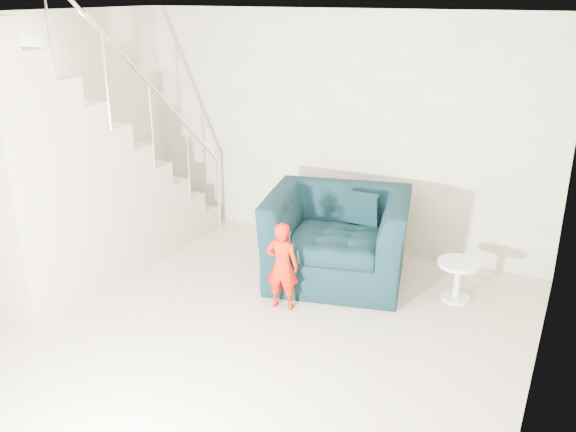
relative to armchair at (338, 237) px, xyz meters
The scene contains 11 objects.
floor 1.90m from the armchair, 103.49° to the right, with size 5.50×5.50×0.00m, color tan.
ceiling 2.90m from the armchair, 103.49° to the right, with size 5.50×5.50×0.00m, color silver.
back_wall 1.37m from the armchair, 114.21° to the left, with size 5.00×5.00×0.00m, color #ABA38B.
right_wall 2.88m from the armchair, 40.91° to the right, with size 5.50×5.50×0.00m, color #ABA38B.
armchair is the anchor object (origin of this frame).
toddler 0.86m from the armchair, 104.89° to the right, with size 0.32×0.21×0.87m, color #921104.
side_table 1.26m from the armchair, ahead, with size 0.41×0.41×0.41m.
staircase 2.77m from the armchair, 152.92° to the right, with size 1.02×3.03×3.62m.
cushion 0.42m from the armchair, 63.45° to the left, with size 0.36×0.10×0.34m, color black.
throw 0.63m from the armchair, 169.84° to the right, with size 0.05×0.51×0.57m, color black.
phone 0.93m from the armchair, 97.34° to the right, with size 0.02×0.05×0.10m, color black.
Camera 1 is at (2.61, -3.68, 2.88)m, focal length 38.00 mm.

